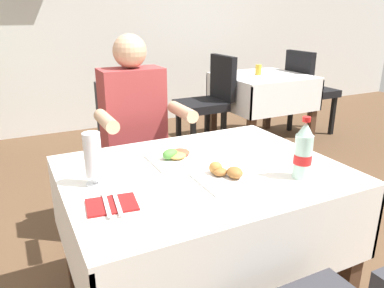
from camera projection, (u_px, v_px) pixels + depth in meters
main_dining_table at (202, 204)px, 1.64m from camera, size 1.15×0.90×0.74m
chair_far_diner_seat at (139, 150)px, 2.36m from camera, size 0.44×0.50×0.97m
seated_diner_far at (137, 131)px, 2.20m from camera, size 0.50×0.46×1.26m
plate_near_camera at (227, 176)px, 1.48m from camera, size 0.23×0.23×0.06m
plate_far_diner at (175, 156)px, 1.68m from camera, size 0.22×0.22×0.06m
beer_glass_left at (93, 159)px, 1.41m from camera, size 0.07×0.07×0.21m
cola_bottle_primary at (303, 152)px, 1.47m from camera, size 0.07×0.07×0.25m
napkin_cutlery_set at (112, 204)px, 1.28m from camera, size 0.19×0.19×0.01m
background_dining_table at (262, 92)px, 4.06m from camera, size 0.90×0.88×0.74m
background_chair_left at (209, 98)px, 3.79m from camera, size 0.50×0.44×0.97m
background_chair_right at (308, 87)px, 4.34m from camera, size 0.50×0.44×0.97m
background_table_tumbler at (258, 70)px, 3.98m from camera, size 0.06×0.06×0.11m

